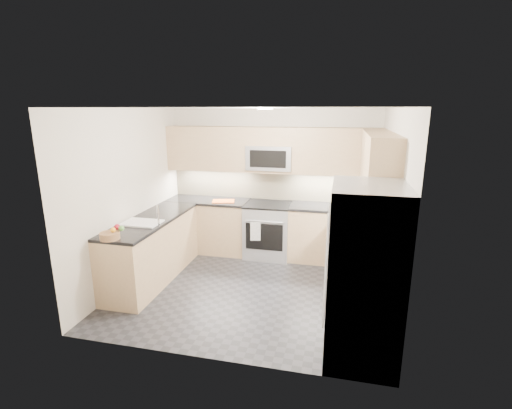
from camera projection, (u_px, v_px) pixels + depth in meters
name	position (u px, v px, depth m)	size (l,w,h in m)	color
floor	(251.00, 288.00, 5.30)	(3.60, 3.20, 0.00)	black
ceiling	(250.00, 108.00, 4.68)	(3.60, 3.20, 0.02)	beige
wall_back	(272.00, 182.00, 6.50)	(3.60, 0.02, 2.50)	beige
wall_front	(209.00, 244.00, 3.48)	(3.60, 0.02, 2.50)	beige
wall_left	(130.00, 197.00, 5.38)	(0.02, 3.20, 2.50)	beige
wall_right	(391.00, 212.00, 4.60)	(0.02, 3.20, 2.50)	beige
base_cab_back_left	(209.00, 226.00, 6.65)	(1.42, 0.60, 0.90)	tan
base_cab_back_right	(332.00, 235.00, 6.18)	(1.42, 0.60, 0.90)	tan
base_cab_right	(361.00, 264.00, 5.00)	(0.60, 1.70, 0.90)	tan
base_cab_peninsula	(153.00, 250.00, 5.52)	(0.60, 2.00, 0.90)	tan
countertop_back_left	(208.00, 201.00, 6.54)	(1.42, 0.63, 0.04)	black
countertop_back_right	(334.00, 208.00, 6.06)	(1.42, 0.63, 0.04)	black
countertop_right	(363.00, 231.00, 4.89)	(0.63, 1.70, 0.04)	black
countertop_peninsula	(151.00, 220.00, 5.40)	(0.63, 2.00, 0.04)	black
upper_cab_back	(270.00, 150.00, 6.19)	(3.60, 0.35, 0.75)	tan
upper_cab_right	(378.00, 162.00, 4.75)	(0.35, 1.95, 0.75)	tan
backsplash_back	(272.00, 185.00, 6.51)	(3.60, 0.01, 0.51)	tan
backsplash_right	(386.00, 207.00, 5.04)	(0.01, 2.30, 0.51)	tan
gas_range	(268.00, 230.00, 6.39)	(0.76, 0.65, 0.91)	#ADAFB6
range_cooktop	(268.00, 205.00, 6.28)	(0.76, 0.65, 0.03)	black
oven_door_glass	(264.00, 237.00, 6.08)	(0.62, 0.02, 0.45)	black
oven_handle	(264.00, 222.00, 6.00)	(0.02, 0.02, 0.60)	#B2B5BA
microwave	(270.00, 158.00, 6.20)	(0.76, 0.40, 0.40)	#95969C
microwave_door	(268.00, 159.00, 6.01)	(0.60, 0.01, 0.28)	black
refrigerator	(364.00, 274.00, 3.68)	(0.70, 0.90, 1.80)	#AAADB2
fridge_handle_left	(326.00, 273.00, 3.57)	(0.02, 0.02, 1.20)	#B2B5BA
fridge_handle_right	(327.00, 259.00, 3.91)	(0.02, 0.02, 1.20)	#B2B5BA
sink_basin	(142.00, 228.00, 5.17)	(0.52, 0.38, 0.16)	white
faucet	(158.00, 215.00, 5.07)	(0.03, 0.03, 0.28)	silver
utensil_bowl	(360.00, 203.00, 5.93)	(0.29, 0.29, 0.17)	#4BAF53
cutting_board	(223.00, 201.00, 6.39)	(0.37, 0.26, 0.01)	#DB5614
fruit_basket	(110.00, 236.00, 4.53)	(0.24, 0.24, 0.09)	#946945
fruit_apple	(117.00, 227.00, 4.63)	(0.08, 0.08, 0.08)	#B31426
fruit_pear	(121.00, 228.00, 4.58)	(0.07, 0.07, 0.07)	#61AA48
dish_towel_check	(255.00, 231.00, 6.05)	(0.17, 0.01, 0.31)	silver
fruit_orange	(113.00, 230.00, 4.52)	(0.06, 0.06, 0.06)	#F7A51B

